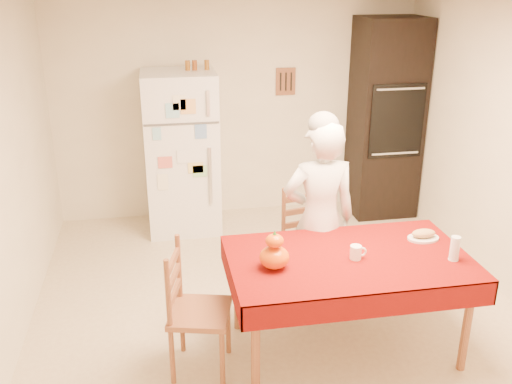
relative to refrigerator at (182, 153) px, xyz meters
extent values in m
plane|color=tan|center=(0.65, -1.88, -0.85)|extent=(4.50, 4.50, 0.00)
cube|color=beige|center=(0.65, 0.37, 0.40)|extent=(4.00, 0.02, 2.50)
cube|color=beige|center=(0.65, -4.13, 0.40)|extent=(4.00, 0.02, 2.50)
cube|color=brown|center=(1.20, 0.36, 0.65)|extent=(0.22, 0.02, 0.30)
cube|color=white|center=(0.00, 0.00, 0.00)|extent=(0.75, 0.70, 1.70)
cube|color=silver|center=(0.26, -0.37, 0.60)|extent=(0.03, 0.03, 0.25)
cube|color=silver|center=(0.26, -0.37, -0.15)|extent=(0.03, 0.03, 0.60)
cube|color=black|center=(2.28, 0.05, 0.25)|extent=(0.70, 0.60, 2.20)
cube|color=black|center=(2.28, -0.26, 0.30)|extent=(0.59, 0.02, 0.80)
cylinder|color=brown|center=(0.29, -2.80, -0.50)|extent=(0.06, 0.06, 0.71)
cylinder|color=brown|center=(0.29, -2.02, -0.50)|extent=(0.06, 0.06, 0.71)
cylinder|color=brown|center=(1.77, -2.80, -0.50)|extent=(0.06, 0.06, 0.71)
cylinder|color=brown|center=(1.77, -2.02, -0.50)|extent=(0.06, 0.06, 0.71)
cube|color=brown|center=(1.03, -2.41, -0.12)|extent=(1.60, 0.90, 0.04)
cube|color=#570705|center=(1.03, -2.41, -0.09)|extent=(1.70, 1.00, 0.01)
cylinder|color=brown|center=(0.84, -1.82, -0.64)|extent=(0.04, 0.04, 0.43)
cylinder|color=brown|center=(0.77, -1.49, -0.64)|extent=(0.04, 0.04, 0.43)
cylinder|color=brown|center=(1.19, -1.75, -0.64)|extent=(0.04, 0.04, 0.43)
cylinder|color=brown|center=(1.12, -1.41, -0.64)|extent=(0.04, 0.04, 0.43)
cube|color=brown|center=(0.98, -1.62, -0.40)|extent=(0.49, 0.48, 0.04)
cube|color=brown|center=(0.94, -1.45, -0.15)|extent=(0.36, 0.11, 0.50)
cylinder|color=brown|center=(0.08, -2.67, -0.64)|extent=(0.04, 0.04, 0.43)
cylinder|color=brown|center=(-0.25, -2.59, -0.64)|extent=(0.04, 0.04, 0.43)
cylinder|color=brown|center=(0.17, -2.32, -0.64)|extent=(0.04, 0.04, 0.43)
cylinder|color=brown|center=(-0.16, -2.24, -0.64)|extent=(0.04, 0.04, 0.43)
cube|color=brown|center=(-0.04, -2.45, -0.40)|extent=(0.49, 0.50, 0.04)
cube|color=brown|center=(-0.20, -2.41, -0.15)|extent=(0.12, 0.36, 0.50)
imported|color=silver|center=(0.97, -1.85, -0.04)|extent=(0.60, 0.40, 1.62)
cylinder|color=white|center=(1.06, -2.45, -0.04)|extent=(0.08, 0.08, 0.10)
ellipsoid|color=red|center=(0.48, -2.47, -0.01)|extent=(0.21, 0.21, 0.15)
ellipsoid|color=#C64104|center=(0.48, -2.47, 0.11)|extent=(0.12, 0.12, 0.09)
cylinder|color=silver|center=(1.73, -2.59, 0.00)|extent=(0.07, 0.07, 0.18)
cylinder|color=silver|center=(1.67, -2.24, -0.08)|extent=(0.24, 0.24, 0.02)
ellipsoid|color=tan|center=(1.67, -2.24, -0.04)|extent=(0.18, 0.10, 0.06)
cylinder|color=#91571A|center=(0.11, 0.05, 0.90)|extent=(0.05, 0.05, 0.10)
cylinder|color=brown|center=(0.18, 0.05, 0.90)|extent=(0.05, 0.05, 0.10)
cylinder|color=brown|center=(0.30, 0.05, 0.90)|extent=(0.05, 0.05, 0.10)
camera|label=1|loc=(-0.26, -5.81, 1.79)|focal=40.00mm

